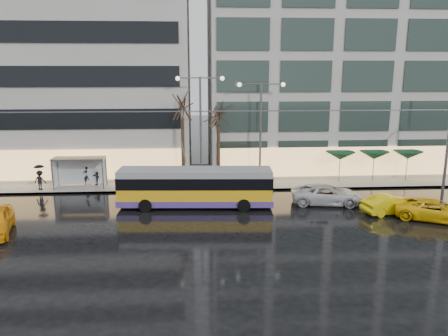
{
  "coord_description": "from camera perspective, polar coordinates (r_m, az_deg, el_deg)",
  "views": [
    {
      "loc": [
        1.67,
        -25.19,
        9.68
      ],
      "look_at": [
        3.57,
        5.0,
        2.86
      ],
      "focal_mm": 35.0,
      "sensor_mm": 36.0,
      "label": 1
    }
  ],
  "objects": [
    {
      "name": "pedestrian_a",
      "position": [
        38.48,
        -17.55,
        0.01
      ],
      "size": [
        1.28,
        1.29,
        2.19
      ],
      "color": "black",
      "rests_on": "sidewalk"
    },
    {
      "name": "bus_shelter",
      "position": [
        38.05,
        -18.85,
        0.31
      ],
      "size": [
        4.2,
        1.6,
        2.51
      ],
      "color": "#595B60",
      "rests_on": "sidewalk"
    },
    {
      "name": "building_left",
      "position": [
        47.61,
        -26.13,
        13.22
      ],
      "size": [
        34.0,
        14.0,
        22.0
      ],
      "primitive_type": "cube",
      "color": "#A5A39E",
      "rests_on": "sidewalk"
    },
    {
      "name": "street_lamp_far",
      "position": [
        36.6,
        4.82,
        6.44
      ],
      "size": [
        3.96,
        0.36,
        8.53
      ],
      "color": "#595B60",
      "rests_on": "sidewalk"
    },
    {
      "name": "parasol_b",
      "position": [
        39.96,
        19.02,
        1.58
      ],
      "size": [
        2.5,
        2.5,
        2.65
      ],
      "color": "#595B60",
      "rests_on": "sidewalk"
    },
    {
      "name": "sedan_silver",
      "position": [
        33.02,
        13.28,
        -3.39
      ],
      "size": [
        5.49,
        3.15,
        1.44
      ],
      "primitive_type": "imported",
      "rotation": [
        0.0,
        0.0,
        1.42
      ],
      "color": "silver",
      "rests_on": "ground"
    },
    {
      "name": "sidewalk",
      "position": [
        40.35,
        -3.04,
        -1.08
      ],
      "size": [
        80.0,
        10.0,
        0.15
      ],
      "primitive_type": "cube",
      "color": "gray",
      "rests_on": "ground"
    },
    {
      "name": "taxi_c",
      "position": [
        31.91,
        25.85,
        -4.98
      ],
      "size": [
        5.45,
        4.33,
        1.38
      ],
      "primitive_type": "imported",
      "rotation": [
        0.0,
        0.0,
        1.09
      ],
      "color": "yellow",
      "rests_on": "ground"
    },
    {
      "name": "parasol_c",
      "position": [
        41.21,
        22.88,
        1.59
      ],
      "size": [
        2.5,
        2.5,
        2.65
      ],
      "color": "#595B60",
      "rests_on": "sidewalk"
    },
    {
      "name": "pedestrian_c",
      "position": [
        38.27,
        -22.92,
        -1.03
      ],
      "size": [
        1.18,
        1.04,
        2.11
      ],
      "color": "black",
      "rests_on": "sidewalk"
    },
    {
      "name": "kerb",
      "position": [
        35.56,
        -2.95,
        -2.98
      ],
      "size": [
        80.0,
        0.1,
        0.15
      ],
      "primitive_type": "cube",
      "color": "slate",
      "rests_on": "ground"
    },
    {
      "name": "tree_a",
      "position": [
        36.3,
        -5.51,
        8.55
      ],
      "size": [
        3.2,
        3.2,
        8.4
      ],
      "color": "black",
      "rests_on": "sidewalk"
    },
    {
      "name": "catenary",
      "position": [
        33.57,
        -4.71,
        3.36
      ],
      "size": [
        42.24,
        5.12,
        7.0
      ],
      "color": "#595B60",
      "rests_on": "ground"
    },
    {
      "name": "building_right",
      "position": [
        47.56,
        18.48,
        15.66
      ],
      "size": [
        32.0,
        14.0,
        25.0
      ],
      "primitive_type": "cube",
      "color": "#A5A39E",
      "rests_on": "sidewalk"
    },
    {
      "name": "taxi_b",
      "position": [
        32.19,
        20.95,
        -4.43
      ],
      "size": [
        4.25,
        2.33,
        1.33
      ],
      "primitive_type": "imported",
      "rotation": [
        0.0,
        0.0,
        1.81
      ],
      "color": "yellow",
      "rests_on": "ground"
    },
    {
      "name": "parasol_a",
      "position": [
        38.91,
        14.94,
        1.56
      ],
      "size": [
        2.5,
        2.5,
        2.65
      ],
      "color": "#595B60",
      "rests_on": "sidewalk"
    },
    {
      "name": "trolleybus",
      "position": [
        31.35,
        -3.76,
        -2.69
      ],
      "size": [
        11.06,
        4.56,
        5.07
      ],
      "color": "gold",
      "rests_on": "ground"
    },
    {
      "name": "ground",
      "position": [
        27.04,
        -6.98,
        -8.38
      ],
      "size": [
        140.0,
        140.0,
        0.0
      ],
      "primitive_type": "plane",
      "color": "black",
      "rests_on": "ground"
    },
    {
      "name": "tree_b",
      "position": [
        36.58,
        -0.73,
        7.56
      ],
      "size": [
        3.2,
        3.2,
        7.7
      ],
      "color": "black",
      "rests_on": "sidewalk"
    },
    {
      "name": "pedestrian_b",
      "position": [
        38.51,
        -16.27,
        -0.97
      ],
      "size": [
        0.93,
        0.87,
        1.53
      ],
      "color": "black",
      "rests_on": "sidewalk"
    },
    {
      "name": "street_lamp_near",
      "position": [
        36.18,
        -3.09,
        6.83
      ],
      "size": [
        3.96,
        0.36,
        9.03
      ],
      "color": "#595B60",
      "rests_on": "sidewalk"
    }
  ]
}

